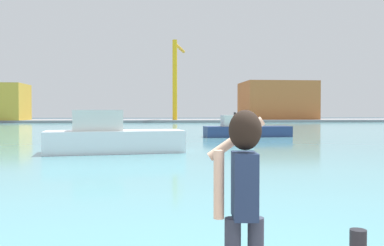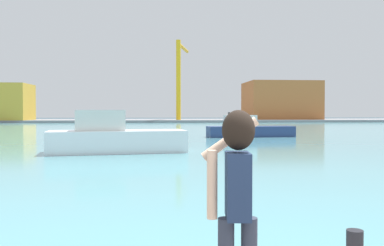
% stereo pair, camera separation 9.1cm
% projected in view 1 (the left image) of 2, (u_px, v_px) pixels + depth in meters
% --- Properties ---
extents(ground_plane, '(220.00, 220.00, 0.00)m').
position_uv_depth(ground_plane, '(163.00, 129.00, 52.81)').
color(ground_plane, '#334751').
extents(harbor_water, '(140.00, 100.00, 0.02)m').
position_uv_depth(harbor_water, '(162.00, 128.00, 54.80)').
color(harbor_water, '#599EA8').
rests_on(harbor_water, ground_plane).
extents(far_shore_dock, '(140.00, 20.00, 0.52)m').
position_uv_depth(far_shore_dock, '(158.00, 121.00, 94.59)').
color(far_shore_dock, gray).
rests_on(far_shore_dock, ground_plane).
extents(person_photographer, '(0.53, 0.56, 1.74)m').
position_uv_depth(person_photographer, '(243.00, 189.00, 3.50)').
color(person_photographer, '#2D3342').
rests_on(person_photographer, quay_promenade).
extents(harbor_bollard, '(0.19, 0.19, 0.38)m').
position_uv_depth(harbor_bollard, '(358.00, 246.00, 4.70)').
color(harbor_bollard, black).
rests_on(harbor_bollard, quay_promenade).
extents(boat_moored, '(7.53, 3.55, 2.27)m').
position_uv_depth(boat_moored, '(112.00, 137.00, 22.05)').
color(boat_moored, white).
rests_on(boat_moored, harbor_water).
extents(boat_moored_2, '(7.73, 2.49, 1.90)m').
position_uv_depth(boat_moored_2, '(245.00, 129.00, 35.99)').
color(boat_moored_2, navy).
rests_on(boat_moored_2, harbor_water).
extents(warehouse_right, '(16.23, 13.12, 8.82)m').
position_uv_depth(warehouse_right, '(277.00, 101.00, 97.96)').
color(warehouse_right, '#B26633').
rests_on(warehouse_right, far_shore_dock).
extents(port_crane, '(3.61, 12.04, 17.20)m').
position_uv_depth(port_crane, '(176.00, 72.00, 89.91)').
color(port_crane, yellow).
rests_on(port_crane, far_shore_dock).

